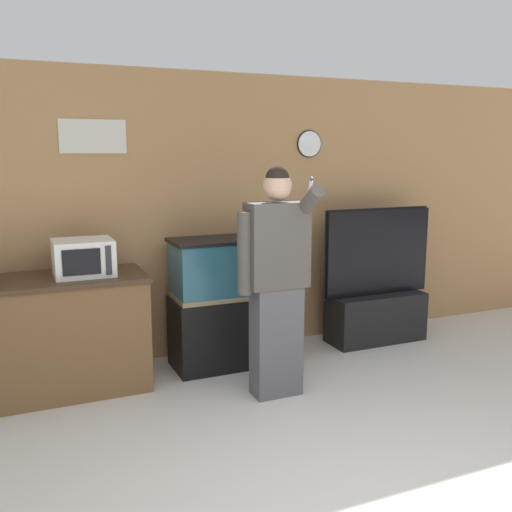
{
  "coord_description": "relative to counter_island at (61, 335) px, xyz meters",
  "views": [
    {
      "loc": [
        -1.58,
        -1.87,
        1.89
      ],
      "look_at": [
        0.24,
        2.34,
        1.05
      ],
      "focal_mm": 40.0,
      "sensor_mm": 36.0,
      "label": 1
    }
  ],
  "objects": [
    {
      "name": "wall_back_paneled",
      "position": [
        1.29,
        0.46,
        0.83
      ],
      "size": [
        10.0,
        0.08,
        2.6
      ],
      "color": "#A87A4C",
      "rests_on": "ground_plane"
    },
    {
      "name": "microwave",
      "position": [
        0.21,
        -0.0,
        0.61
      ],
      "size": [
        0.45,
        0.4,
        0.28
      ],
      "color": "white",
      "rests_on": "counter_island"
    },
    {
      "name": "aquarium_on_stand",
      "position": [
        1.45,
        0.03,
        0.11
      ],
      "size": [
        1.06,
        0.49,
        1.15
      ],
      "color": "black",
      "rests_on": "ground_plane"
    },
    {
      "name": "counter_island",
      "position": [
        0.0,
        0.0,
        0.0
      ],
      "size": [
        1.35,
        0.68,
        0.93
      ],
      "color": "brown",
      "rests_on": "ground_plane"
    },
    {
      "name": "person_standing",
      "position": [
        1.53,
        -0.73,
        0.46
      ],
      "size": [
        0.56,
        0.42,
        1.79
      ],
      "color": "#515156",
      "rests_on": "ground_plane"
    },
    {
      "name": "tv_on_stand",
      "position": [
        3.02,
        0.05,
        -0.07
      ],
      "size": [
        1.19,
        0.4,
        1.35
      ],
      "color": "black",
      "rests_on": "ground_plane"
    }
  ]
}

